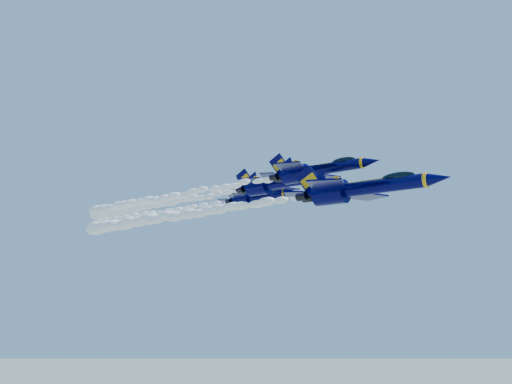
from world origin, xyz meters
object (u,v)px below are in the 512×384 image
Objects in this scene: jet_fourth at (256,197)px; jet_second at (316,170)px; jet_third at (276,184)px; jet_lead at (359,188)px.

jet_second is at bearing -35.81° from jet_fourth.
jet_fourth is (-9.63, 6.68, -0.33)m from jet_third.
jet_third is at bearing 146.31° from jet_lead.
jet_fourth reaches higher than jet_lead.
jet_lead is 1.03× the size of jet_third.
jet_third reaches higher than jet_lead.
jet_lead is 28.93m from jet_third.
jet_third is 11.72m from jet_fourth.
jet_second is 1.04× the size of jet_fourth.
jet_lead is 1.14× the size of jet_second.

